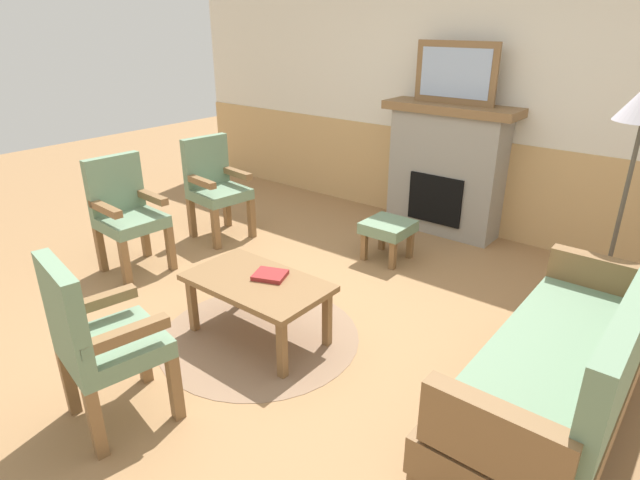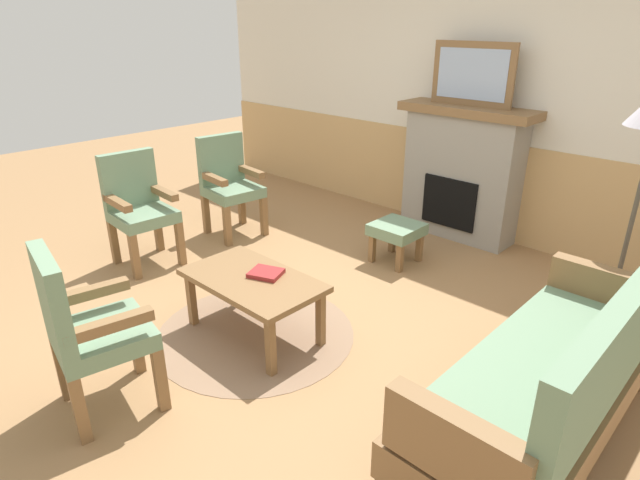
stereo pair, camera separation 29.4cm
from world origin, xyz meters
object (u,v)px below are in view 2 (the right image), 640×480
(coffee_table, at_px, (253,285))
(footstool, at_px, (397,232))
(couch, at_px, (550,379))
(book_on_table, at_px, (266,273))
(armchair_front_left, at_px, (86,326))
(framed_picture, at_px, (472,74))
(armchair_by_window_left, at_px, (138,204))
(armchair_near_fireplace, at_px, (229,181))
(fireplace, at_px, (462,172))

(coffee_table, xyz_separation_m, footstool, (0.01, 1.63, -0.10))
(couch, xyz_separation_m, footstool, (-1.83, 1.27, -0.11))
(coffee_table, bearing_deg, footstool, 89.74)
(coffee_table, bearing_deg, book_on_table, 63.87)
(footstool, height_order, armchair_front_left, armchair_front_left)
(couch, height_order, book_on_table, couch)
(book_on_table, bearing_deg, footstool, 91.28)
(book_on_table, xyz_separation_m, armchair_front_left, (-0.09, -1.16, 0.08))
(framed_picture, height_order, couch, framed_picture)
(armchair_by_window_left, relative_size, armchair_front_left, 1.00)
(armchair_near_fireplace, height_order, armchair_front_left, same)
(fireplace, xyz_separation_m, coffee_table, (-0.07, -2.58, -0.27))
(footstool, distance_m, armchair_by_window_left, 2.27)
(book_on_table, bearing_deg, couch, 8.87)
(armchair_near_fireplace, distance_m, armchair_front_left, 2.66)
(framed_picture, xyz_separation_m, couch, (1.77, -2.22, -1.16))
(fireplace, relative_size, coffee_table, 1.35)
(framed_picture, relative_size, footstool, 2.00)
(armchair_by_window_left, bearing_deg, armchair_near_fireplace, 89.62)
(book_on_table, height_order, armchair_near_fireplace, armchair_near_fireplace)
(framed_picture, height_order, footstool, framed_picture)
(couch, distance_m, coffee_table, 1.88)
(coffee_table, xyz_separation_m, armchair_front_left, (-0.05, -1.08, 0.15))
(framed_picture, xyz_separation_m, footstool, (-0.06, -0.95, -1.28))
(footstool, distance_m, armchair_near_fireplace, 1.75)
(book_on_table, distance_m, armchair_front_left, 1.17)
(framed_picture, height_order, armchair_front_left, framed_picture)
(coffee_table, distance_m, armchair_by_window_left, 1.64)
(coffee_table, height_order, armchair_front_left, armchair_front_left)
(fireplace, xyz_separation_m, armchair_front_left, (-0.12, -3.66, -0.11))
(framed_picture, height_order, coffee_table, framed_picture)
(armchair_by_window_left, bearing_deg, couch, 4.60)
(book_on_table, height_order, footstool, book_on_table)
(fireplace, height_order, footstool, fireplace)
(footstool, bearing_deg, fireplace, 86.34)
(fireplace, xyz_separation_m, armchair_near_fireplace, (-1.70, -1.52, -0.11))
(footstool, bearing_deg, armchair_front_left, -91.19)
(armchair_front_left, bearing_deg, coffee_table, 87.39)
(book_on_table, xyz_separation_m, armchair_by_window_left, (-1.68, 0.00, 0.08))
(framed_picture, xyz_separation_m, coffee_table, (-0.07, -2.58, -1.17))
(fireplace, height_order, armchair_front_left, fireplace)
(armchair_by_window_left, bearing_deg, book_on_table, -0.04)
(framed_picture, distance_m, armchair_near_fireplace, 2.50)
(framed_picture, height_order, book_on_table, framed_picture)
(couch, relative_size, footstool, 4.50)
(coffee_table, relative_size, armchair_by_window_left, 0.98)
(couch, height_order, coffee_table, couch)
(couch, xyz_separation_m, armchair_front_left, (-1.89, -1.44, 0.14))
(armchair_by_window_left, bearing_deg, framed_picture, 55.70)
(armchair_near_fireplace, xyz_separation_m, armchair_front_left, (1.58, -2.14, 0.00))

